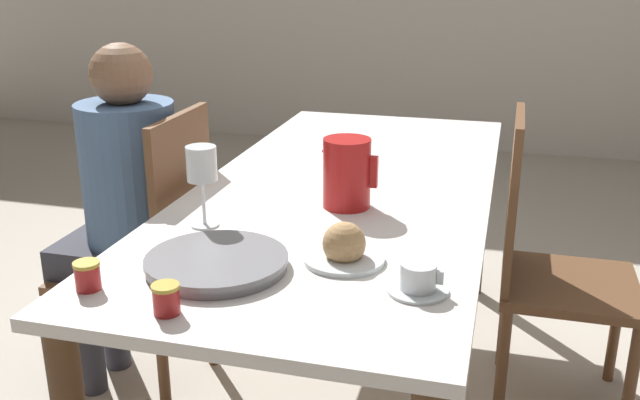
% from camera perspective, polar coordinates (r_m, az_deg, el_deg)
% --- Properties ---
extents(ground_plane, '(20.00, 20.00, 0.00)m').
position_cam_1_polar(ground_plane, '(2.50, 1.84, -15.51)').
color(ground_plane, beige).
extents(dining_table, '(0.87, 1.97, 0.76)m').
position_cam_1_polar(dining_table, '(2.20, 2.02, -1.19)').
color(dining_table, silver).
rests_on(dining_table, ground_plane).
extents(chair_person_side, '(0.42, 0.42, 0.97)m').
position_cam_1_polar(chair_person_side, '(2.38, -13.18, -4.19)').
color(chair_person_side, brown).
rests_on(chair_person_side, ground_plane).
extents(chair_opposite, '(0.42, 0.42, 0.97)m').
position_cam_1_polar(chair_opposite, '(2.37, 17.59, -4.71)').
color(chair_opposite, brown).
rests_on(chair_opposite, ground_plane).
extents(person_seated, '(0.39, 0.41, 1.17)m').
position_cam_1_polar(person_seated, '(2.36, -15.48, 0.42)').
color(person_seated, '#33333D').
rests_on(person_seated, ground_plane).
extents(red_pitcher, '(0.16, 0.13, 0.19)m').
position_cam_1_polar(red_pitcher, '(1.95, 2.15, 2.20)').
color(red_pitcher, red).
rests_on(red_pitcher, dining_table).
extents(wine_glass_water, '(0.08, 0.08, 0.21)m').
position_cam_1_polar(wine_glass_water, '(1.81, -9.45, 2.60)').
color(wine_glass_water, white).
rests_on(wine_glass_water, dining_table).
extents(teacup_near_person, '(0.13, 0.13, 0.06)m').
position_cam_1_polar(teacup_near_person, '(1.50, 7.87, -6.35)').
color(teacup_near_person, silver).
rests_on(teacup_near_person, dining_table).
extents(serving_tray, '(0.32, 0.32, 0.03)m').
position_cam_1_polar(serving_tray, '(1.61, -8.26, -4.96)').
color(serving_tray, gray).
rests_on(serving_tray, dining_table).
extents(bread_plate, '(0.19, 0.19, 0.10)m').
position_cam_1_polar(bread_plate, '(1.62, 1.94, -3.87)').
color(bread_plate, silver).
rests_on(bread_plate, dining_table).
extents(jam_jar_amber, '(0.06, 0.06, 0.06)m').
position_cam_1_polar(jam_jar_amber, '(1.57, -18.11, -5.67)').
color(jam_jar_amber, '#A81E1E').
rests_on(jam_jar_amber, dining_table).
extents(jam_jar_red, '(0.06, 0.06, 0.06)m').
position_cam_1_polar(jam_jar_red, '(1.43, -12.21, -7.63)').
color(jam_jar_red, '#A81E1E').
rests_on(jam_jar_red, dining_table).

